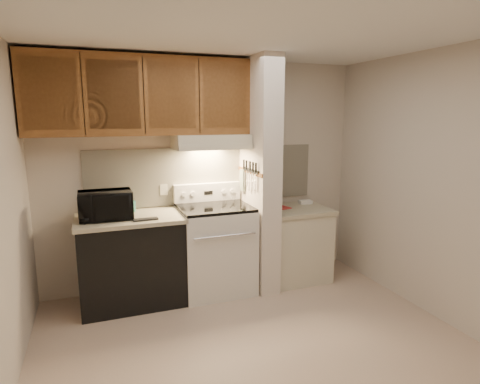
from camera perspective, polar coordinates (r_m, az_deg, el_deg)
floor at (r=3.61m, az=2.24°, el=-20.84°), size 3.60×3.60×0.00m
ceiling at (r=3.13m, az=2.60°, el=21.95°), size 3.60×3.60×0.00m
wall_back at (r=4.54m, az=-4.91°, el=2.61°), size 3.60×2.50×0.02m
wall_right at (r=4.17m, az=25.88°, el=0.83°), size 0.02×3.00×2.50m
backsplash at (r=4.53m, az=-4.87°, el=2.40°), size 2.60×0.02×0.63m
range_body at (r=4.40m, az=-3.53°, el=-8.22°), size 0.76×0.65×0.92m
oven_window at (r=4.10m, az=-2.24°, el=-9.06°), size 0.50×0.01×0.30m
oven_handle at (r=4.00m, az=-2.10°, el=-6.27°), size 0.65×0.02×0.02m
cooktop at (r=4.27m, az=-3.61°, el=-2.19°), size 0.74×0.64×0.03m
range_backguard at (r=4.52m, az=-4.67°, el=-0.00°), size 0.76×0.08×0.20m
range_display at (r=4.48m, az=-4.52°, el=-0.10°), size 0.10×0.01×0.04m
range_knob_left_outer at (r=4.41m, az=-8.01°, el=-0.34°), size 0.05×0.02×0.05m
range_knob_left_inner at (r=4.43m, az=-6.75°, el=-0.26°), size 0.05×0.02×0.05m
range_knob_right_inner at (r=4.53m, az=-2.32°, el=0.04°), size 0.05×0.02×0.05m
range_knob_right_outer at (r=4.56m, az=-1.12°, el=0.13°), size 0.05×0.02×0.05m
dishwasher_front at (r=4.27m, az=-15.11°, el=-9.57°), size 1.00×0.63×0.87m
left_countertop at (r=4.14m, az=-15.42°, el=-3.64°), size 1.04×0.67×0.04m
spoon_rest at (r=3.95m, az=-13.28°, el=-3.80°), size 0.24×0.09×0.02m
teal_jar at (r=4.34m, az=-15.23°, el=-1.96°), size 0.11×0.11×0.11m
outlet at (r=4.44m, az=-10.77°, el=0.31°), size 0.08×0.01×0.12m
microwave at (r=4.07m, az=-18.59°, el=-1.79°), size 0.50×0.34×0.27m
partition_pillar at (r=4.38m, az=2.77°, el=2.33°), size 0.22×0.70×2.50m
pillar_trim at (r=4.33m, az=1.36°, el=2.91°), size 0.01×0.70×0.04m
knife_strip at (r=4.28m, az=1.53°, el=3.09°), size 0.02×0.42×0.04m
knife_blade_a at (r=4.15m, az=2.16°, el=1.44°), size 0.01×0.03×0.16m
knife_handle_a at (r=4.11m, az=2.27°, el=3.47°), size 0.02×0.02×0.10m
knife_blade_b at (r=4.22m, az=1.79°, el=1.46°), size 0.01×0.04×0.18m
knife_handle_b at (r=4.18m, az=1.85°, el=3.60°), size 0.02×0.02×0.10m
knife_blade_c at (r=4.30m, az=1.32°, el=1.51°), size 0.01×0.04×0.20m
knife_handle_c at (r=4.26m, az=1.45°, el=3.73°), size 0.02×0.02×0.10m
knife_blade_d at (r=4.36m, az=0.98°, el=1.92°), size 0.01×0.04×0.16m
knife_handle_d at (r=4.35m, az=0.93°, el=3.89°), size 0.02×0.02×0.10m
knife_blade_e at (r=4.45m, az=0.56°, el=1.96°), size 0.01×0.04×0.18m
knife_handle_e at (r=4.43m, az=0.56°, el=4.00°), size 0.02×0.02×0.10m
oven_mitt at (r=4.50m, az=0.37°, el=1.69°), size 0.03×0.10×0.24m
right_cab_base at (r=4.77m, az=7.81°, el=-7.49°), size 0.70×0.60×0.81m
right_countertop at (r=4.66m, az=7.95°, el=-2.52°), size 0.74×0.64×0.04m
red_folder at (r=4.66m, az=5.42°, el=-2.15°), size 0.25×0.31×0.01m
white_box at (r=4.90m, az=9.28°, el=-1.41°), size 0.16×0.11×0.04m
range_hood at (r=4.29m, az=-4.20°, el=7.18°), size 0.78×0.44×0.15m
hood_lip at (r=4.09m, az=-3.37°, el=6.39°), size 0.78×0.04×0.06m
upper_cabinets at (r=4.19m, az=-13.80°, el=13.11°), size 2.18×0.33×0.77m
cab_door_a at (r=4.02m, az=-25.46°, el=12.51°), size 0.46×0.01×0.63m
cab_gap_a at (r=4.00m, az=-21.48°, el=12.81°), size 0.01×0.01×0.73m
cab_door_b at (r=4.01m, az=-17.50°, el=13.05°), size 0.46×0.01×0.63m
cab_gap_b at (r=4.04m, az=-13.53°, el=13.23°), size 0.01×0.01×0.73m
cab_door_c at (r=4.08m, az=-9.63°, el=13.34°), size 0.46×0.01×0.63m
cab_gap_c at (r=4.14m, az=-5.81°, el=13.39°), size 0.01×0.01×0.73m
cab_door_d at (r=4.22m, az=-2.13°, el=13.39°), size 0.46×0.01×0.63m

